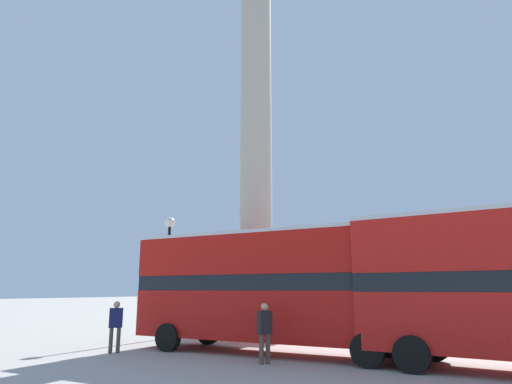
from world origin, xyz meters
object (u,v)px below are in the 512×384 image
object	(u,v)px
monument_column	(256,159)
pedestrian_by_plinth	(265,329)
street_lamp	(168,262)
pedestrian_near_lamp	(116,323)
bus_b	(273,285)

from	to	relation	value
monument_column	pedestrian_by_plinth	size ratio (longest dim) A/B	14.39
monument_column	street_lamp	size ratio (longest dim) A/B	4.59
monument_column	pedestrian_near_lamp	distance (m)	11.25
pedestrian_by_plinth	monument_column	bearing A→B (deg)	-127.21
monument_column	street_lamp	bearing A→B (deg)	-134.10
bus_b	street_lamp	distance (m)	7.16
street_lamp	pedestrian_by_plinth	bearing A→B (deg)	-29.63
bus_b	street_lamp	size ratio (longest dim) A/B	1.88
bus_b	pedestrian_near_lamp	xyz separation A→B (m)	(-5.11, -2.53, -1.34)
monument_column	street_lamp	distance (m)	7.00
street_lamp	pedestrian_near_lamp	distance (m)	5.55
pedestrian_near_lamp	pedestrian_by_plinth	distance (m)	5.89
pedestrian_by_plinth	pedestrian_near_lamp	bearing A→B (deg)	-63.97
street_lamp	pedestrian_near_lamp	world-z (taller)	street_lamp
pedestrian_near_lamp	street_lamp	bearing A→B (deg)	63.34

